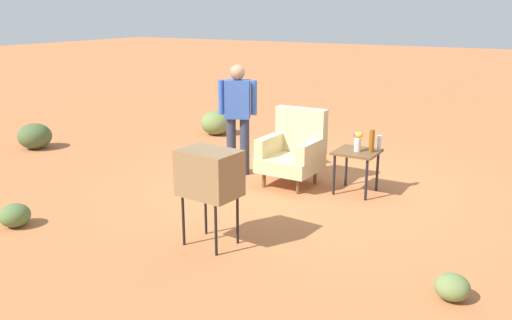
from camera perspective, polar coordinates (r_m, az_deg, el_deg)
ground_plane at (r=7.77m, az=4.87°, el=-2.52°), size 60.00×60.00×0.00m
armchair at (r=7.65m, az=3.99°, el=1.10°), size 0.80×0.80×1.06m
side_table at (r=7.37m, az=10.56°, el=0.32°), size 0.56×0.56×0.59m
tv_on_stand at (r=5.58m, az=-4.91°, el=-1.45°), size 0.64×0.49×1.03m
person_standing at (r=7.99m, az=-1.95°, el=4.98°), size 0.52×0.35×1.64m
bottle_tall_amber at (r=7.30m, az=12.09°, el=1.98°), size 0.07×0.07×0.30m
bottle_short_clear at (r=7.43m, az=12.84°, el=1.78°), size 0.06×0.06×0.20m
flower_vase at (r=7.29m, az=10.65°, el=2.03°), size 0.15×0.10×0.27m
shrub_near at (r=10.76m, az=-4.21°, el=3.92°), size 0.61×0.61×0.47m
shrub_mid at (r=6.82m, az=-24.04°, el=-5.34°), size 0.35×0.35×0.27m
shrub_far at (r=10.41m, az=-22.26°, el=2.34°), size 0.59×0.59×0.45m
shrub_lone at (r=5.06m, az=19.95°, el=-12.46°), size 0.30×0.30×0.23m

